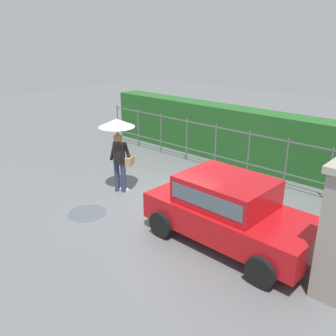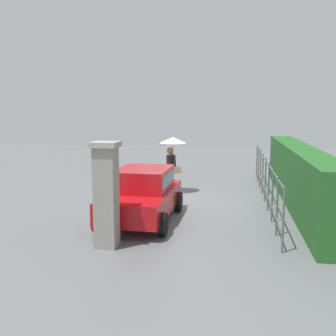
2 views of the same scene
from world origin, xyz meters
TOP-DOWN VIEW (x-y plane):
  - ground_plane at (0.00, 0.00)m, footprint 40.00×40.00m
  - car at (2.45, -0.44)m, footprint 3.77×1.93m
  - pedestrian at (-1.40, -0.18)m, footprint 1.01×1.01m
  - fence_section at (-0.45, 3.16)m, footprint 9.96×0.05m
  - hedge_row at (-0.45, 4.25)m, footprint 10.91×0.90m
  - puddle_near at (-0.92, -1.71)m, footprint 0.99×0.99m

SIDE VIEW (x-z plane):
  - ground_plane at x=0.00m, z-range 0.00..0.00m
  - puddle_near at x=-0.92m, z-range 0.00..0.00m
  - car at x=2.45m, z-range 0.06..1.54m
  - fence_section at x=-0.45m, z-range 0.08..1.58m
  - hedge_row at x=-0.45m, z-range 0.00..1.90m
  - pedestrian at x=-1.40m, z-range 0.53..2.63m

